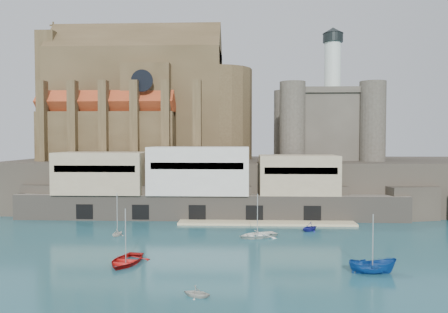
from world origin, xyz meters
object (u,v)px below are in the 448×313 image
castle_keep (325,122)px  boat_1 (197,297)px  boat_0 (126,263)px  church (145,105)px  boat_2 (372,273)px

castle_keep → boat_1: (-22.32, -57.88, -18.31)m
boat_0 → boat_1: boat_0 is taller
church → castle_keep: 40.39m
boat_1 → boat_2: boat_2 is taller
boat_0 → boat_2: size_ratio=1.26×
boat_0 → boat_2: (27.48, -2.53, 0.00)m
castle_keep → boat_0: (-31.67, -47.63, -18.31)m
church → castle_keep: bearing=-1.1°
castle_keep → boat_2: size_ratio=5.73×
boat_0 → boat_2: boat_0 is taller
church → castle_keep: church is taller
boat_0 → boat_2: bearing=3.7°
boat_0 → boat_1: size_ratio=2.44×
church → boat_1: church is taller
boat_0 → castle_keep: bearing=65.3°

